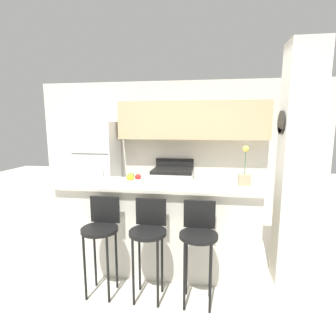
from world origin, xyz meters
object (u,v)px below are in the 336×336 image
Objects in this scene: refrigerator at (98,168)px; trash_bin at (125,208)px; stove_range at (173,192)px; bar_stool_mid at (149,234)px; fruit_bowl at (133,180)px; bar_stool_right at (199,237)px; orchid_vase at (245,175)px; bar_stool_left at (101,231)px.

trash_bin is (0.59, -0.22, -0.70)m from refrigerator.
refrigerator reaches higher than stove_range.
refrigerator is at bearing 123.02° from bar_stool_mid.
stove_range is 2.82× the size of trash_bin.
bar_stool_mid is 2.40m from trash_bin.
bar_stool_mid is at bearing -59.10° from fruit_bowl.
orchid_vase is (0.48, 0.58, 0.50)m from bar_stool_right.
trash_bin is (-0.88, -0.24, -0.27)m from stove_range.
trash_bin is at bearing 102.14° from bar_stool_left.
orchid_vase reaches higher than bar_stool_left.
stove_range is at bearing 120.09° from orchid_vase.
stove_range is at bearing 15.53° from trash_bin.
refrigerator is 1.66× the size of stove_range.
stove_range is 0.95m from trash_bin.
stove_range reaches higher than bar_stool_mid.
refrigerator is 6.76× the size of fruit_bowl.
fruit_bowl is at bearing 67.90° from bar_stool_left.
bar_stool_right is 0.91m from orchid_vase.
fruit_bowl is (-1.26, -0.10, -0.07)m from orchid_vase.
bar_stool_right is (0.98, 0.00, 0.00)m from bar_stool_left.
orchid_vase is (1.05, -1.81, 0.71)m from stove_range.
bar_stool_right reaches higher than trash_bin.
bar_stool_mid is at bearing -66.10° from trash_bin.
trash_bin is at bearing 111.68° from fruit_bowl.
refrigerator is 1.78× the size of bar_stool_right.
refrigerator is at bearing 159.42° from trash_bin.
stove_range is 2.42× the size of orchid_vase.
bar_stool_right is at bearing 0.00° from bar_stool_mid.
bar_stool_mid is 3.80× the size of fruit_bowl.
fruit_bowl is (-0.21, -1.91, 0.64)m from stove_range.
bar_stool_mid is at bearing -148.95° from orchid_vase.
stove_range is (1.46, 0.02, -0.43)m from refrigerator.
bar_stool_left is 2.63× the size of trash_bin.
orchid_vase is (2.51, -1.79, 0.28)m from refrigerator.
stove_range reaches higher than bar_stool_right.
fruit_bowl is at bearing -68.32° from trash_bin.
bar_stool_mid is (1.54, -2.37, -0.22)m from refrigerator.
refrigerator reaches higher than bar_stool_left.
stove_range is at bearing 103.37° from bar_stool_right.
stove_range is 4.07× the size of fruit_bowl.
refrigerator is 3.13m from bar_stool_right.
bar_stool_left is 3.80× the size of fruit_bowl.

